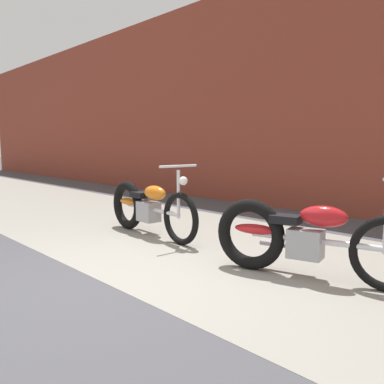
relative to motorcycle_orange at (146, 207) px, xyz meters
The scene contains 5 objects.
ground_plane 2.14m from the motorcycle_orange, 46.76° to the right, with size 80.00×80.00×0.00m, color #47474C.
sidewalk_slab 1.51m from the motorcycle_orange, ahead, with size 36.00×3.50×0.01m, color gray.
brick_building_wall 4.37m from the motorcycle_orange, 68.56° to the left, with size 36.00×0.50×4.58m, color brown.
motorcycle_orange is the anchor object (origin of this frame).
motorcycle_red 2.54m from the motorcycle_orange, ahead, with size 1.96×0.78×1.03m.
Camera 1 is at (3.23, -1.90, 1.29)m, focal length 38.27 mm.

